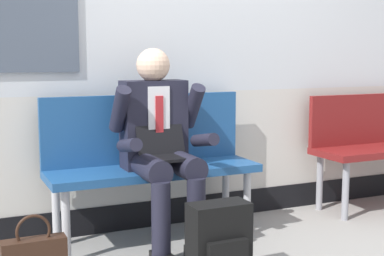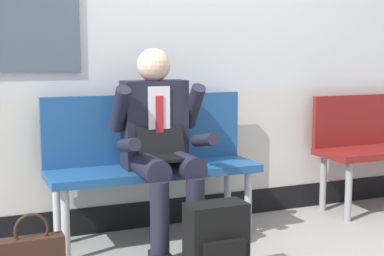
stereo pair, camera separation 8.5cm
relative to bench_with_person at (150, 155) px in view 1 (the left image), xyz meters
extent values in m
plane|color=gray|center=(0.35, -0.42, -0.55)|extent=(18.00, 18.00, 0.00)
cube|color=beige|center=(0.35, 0.27, 0.01)|extent=(6.40, 0.12, 0.75)
cube|color=black|center=(0.35, 0.27, -0.46)|extent=(6.40, 0.14, 0.18)
cube|color=navy|center=(0.00, -0.08, -0.09)|extent=(1.35, 0.42, 0.05)
cube|color=navy|center=(0.00, 0.10, 0.16)|extent=(1.35, 0.04, 0.45)
cylinder|color=#B7B7BC|center=(-0.60, -0.23, -0.33)|extent=(0.05, 0.05, 0.43)
cylinder|color=#B7B7BC|center=(-0.60, 0.07, -0.33)|extent=(0.05, 0.05, 0.43)
cylinder|color=#B7B7BC|center=(0.60, -0.23, -0.33)|extent=(0.05, 0.05, 0.43)
cylinder|color=#B7B7BC|center=(0.60, 0.07, -0.33)|extent=(0.05, 0.05, 0.43)
cube|color=maroon|center=(1.88, -0.08, -0.09)|extent=(1.08, 0.42, 0.05)
cube|color=maroon|center=(1.88, 0.10, 0.14)|extent=(1.08, 0.04, 0.40)
cylinder|color=gray|center=(1.42, -0.23, -0.33)|extent=(0.05, 0.05, 0.43)
cylinder|color=gray|center=(1.42, 0.07, -0.33)|extent=(0.05, 0.05, 0.43)
cylinder|color=#1E1E2D|center=(-0.11, -0.29, -0.02)|extent=(0.15, 0.40, 0.15)
cylinder|color=#1E1E2D|center=(-0.11, -0.48, -0.31)|extent=(0.11, 0.11, 0.48)
cylinder|color=#1E1E2D|center=(0.11, -0.29, -0.02)|extent=(0.15, 0.40, 0.15)
cylinder|color=#1E1E2D|center=(0.11, -0.48, -0.31)|extent=(0.11, 0.11, 0.48)
cube|color=black|center=(0.11, -0.54, -0.51)|extent=(0.10, 0.26, 0.07)
cube|color=#1E1E2D|center=(0.00, -0.08, 0.21)|extent=(0.40, 0.18, 0.55)
cube|color=silver|center=(0.00, -0.17, 0.26)|extent=(0.14, 0.01, 0.38)
cube|color=#B22328|center=(0.00, -0.18, 0.23)|extent=(0.05, 0.01, 0.33)
sphere|color=beige|center=(0.00, -0.08, 0.58)|extent=(0.21, 0.21, 0.21)
cylinder|color=#1E1E2D|center=(-0.24, -0.15, 0.32)|extent=(0.09, 0.25, 0.30)
cylinder|color=#1E1E2D|center=(-0.24, -0.32, 0.13)|extent=(0.08, 0.27, 0.12)
cylinder|color=#1E1E2D|center=(0.24, -0.15, 0.32)|extent=(0.09, 0.25, 0.30)
cylinder|color=#1E1E2D|center=(0.24, -0.32, 0.13)|extent=(0.08, 0.27, 0.12)
cube|color=black|center=(0.00, -0.32, 0.04)|extent=(0.30, 0.22, 0.02)
cube|color=black|center=(0.00, -0.19, 0.15)|extent=(0.30, 0.08, 0.21)
cube|color=black|center=(0.07, -0.84, -0.33)|extent=(0.32, 0.16, 0.43)
torus|color=#331E14|center=(-0.82, -0.50, -0.25)|extent=(0.18, 0.02, 0.18)
camera|label=1|loc=(-1.20, -3.31, 0.65)|focal=51.57mm
camera|label=2|loc=(-1.12, -3.34, 0.65)|focal=51.57mm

